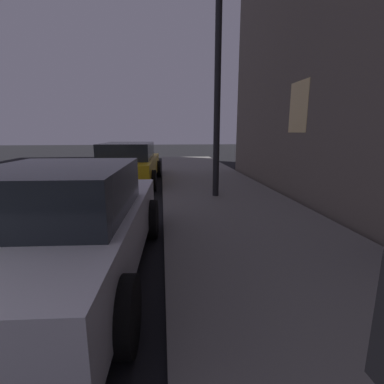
{
  "coord_description": "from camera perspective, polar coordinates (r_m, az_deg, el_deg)",
  "views": [
    {
      "loc": [
        3.99,
        -0.81,
        1.8
      ],
      "look_at": [
        4.24,
        1.43,
        1.31
      ],
      "focal_mm": 26.02,
      "sensor_mm": 36.0,
      "label": 1
    }
  ],
  "objects": [
    {
      "name": "car_white",
      "position": [
        3.7,
        -24.08,
        -6.18
      ],
      "size": [
        2.13,
        4.23,
        1.43
      ],
      "color": "silver",
      "rests_on": "ground"
    },
    {
      "name": "car_yellow_cab",
      "position": [
        10.01,
        -12.82,
        5.74
      ],
      "size": [
        2.23,
        4.59,
        1.43
      ],
      "color": "gold",
      "rests_on": "ground"
    },
    {
      "name": "street_lamp",
      "position": [
        7.57,
        5.45,
        29.97
      ],
      "size": [
        0.44,
        0.44,
        6.07
      ],
      "color": "black",
      "rests_on": "sidewalk"
    }
  ]
}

